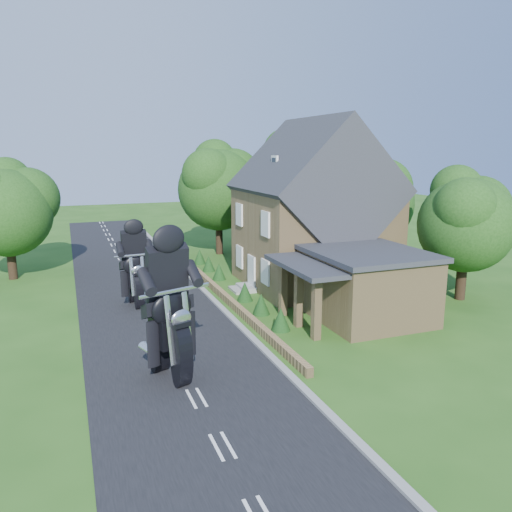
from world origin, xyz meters
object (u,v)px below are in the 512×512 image
object	(u,v)px
motorcycle_lead	(170,357)
house	(313,215)
motorcycle_follow	(136,293)
garden_wall	(222,294)
annex	(364,284)

from	to	relation	value
motorcycle_lead	house	bearing A→B (deg)	-155.90
motorcycle_follow	garden_wall	bearing A→B (deg)	171.93
house	motorcycle_lead	size ratio (longest dim) A/B	5.54
garden_wall	annex	bearing A→B (deg)	-46.16
garden_wall	house	distance (m)	7.52
annex	motorcycle_lead	size ratio (longest dim) A/B	3.82
annex	house	bearing A→B (deg)	84.76
house	annex	world-z (taller)	house
house	motorcycle_follow	size ratio (longest dim) A/B	6.72
annex	garden_wall	bearing A→B (deg)	133.84
house	motorcycle_follow	bearing A→B (deg)	-175.89
garden_wall	annex	distance (m)	8.19
annex	motorcycle_follow	distance (m)	12.01
house	garden_wall	bearing A→B (deg)	-170.83
house	motorcycle_lead	world-z (taller)	house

